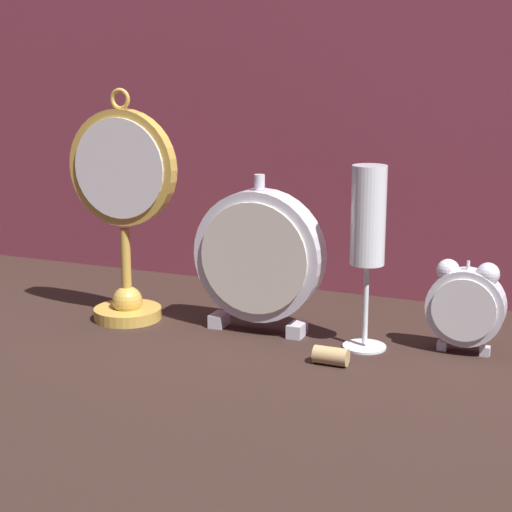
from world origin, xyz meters
name	(u,v)px	position (x,y,z in m)	size (l,w,h in m)	color
ground_plane	(231,353)	(0.00, 0.00, 0.00)	(4.00, 4.00, 0.00)	black
fabric_backdrop_drape	(319,84)	(0.00, 0.33, 0.32)	(1.72, 0.01, 0.64)	brown
pocket_watch_on_stand	(124,212)	(-0.19, 0.07, 0.15)	(0.16, 0.10, 0.32)	gold
alarm_clock_twin_bell	(466,303)	(0.27, 0.11, 0.07)	(0.10, 0.03, 0.12)	silver
mantel_clock_silver	(257,256)	(0.00, 0.09, 0.10)	(0.18, 0.04, 0.21)	silver
champagne_flute	(368,229)	(0.15, 0.08, 0.16)	(0.06, 0.06, 0.23)	silver
wine_cork	(331,356)	(0.13, 0.01, 0.01)	(0.02, 0.02, 0.04)	tan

